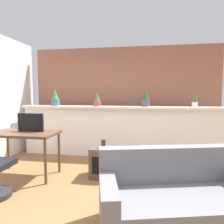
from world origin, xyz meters
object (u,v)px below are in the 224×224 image
potted_plant_0 (55,99)px  side_cube_shelf (103,162)px  potted_plant_2 (146,99)px  vase_on_shelf (103,144)px  potted_plant_1 (97,100)px  potted_plant_3 (195,100)px  desk (24,137)px  tv_monitor (31,122)px  couch (176,202)px

potted_plant_0 → side_cube_shelf: size_ratio=0.73×
potted_plant_2 → vase_on_shelf: bearing=-121.2°
potted_plant_1 → potted_plant_2: 1.04m
potted_plant_3 → desk: size_ratio=0.25×
potted_plant_0 → tv_monitor: size_ratio=0.80×
potted_plant_0 → potted_plant_3: bearing=0.4°
potted_plant_3 → tv_monitor: potted_plant_3 is taller
potted_plant_1 → side_cube_shelf: bearing=-71.7°
potted_plant_0 → tv_monitor: 1.23m
potted_plant_1 → desk: (-0.97, -1.22, -0.60)m
potted_plant_3 → desk: (-2.98, -1.27, -0.60)m
potted_plant_1 → couch: (1.35, -2.21, -0.98)m
potted_plant_1 → side_cube_shelf: (0.34, -1.03, -1.01)m
vase_on_shelf → desk: bearing=-173.5°
vase_on_shelf → potted_plant_2: bearing=58.8°
potted_plant_2 → potted_plant_1: bearing=-177.1°
potted_plant_1 → couch: size_ratio=0.18×
potted_plant_3 → desk: bearing=-156.9°
potted_plant_1 → desk: bearing=-128.5°
tv_monitor → vase_on_shelf: bearing=3.3°
potted_plant_2 → vase_on_shelf: size_ratio=2.33×
desk → side_cube_shelf: desk is taller
potted_plant_1 → potted_plant_2: bearing=2.9°
potted_plant_0 → vase_on_shelf: bearing=-39.5°
potted_plant_2 → couch: size_ratio=0.19×
potted_plant_1 → potted_plant_3: potted_plant_1 is taller
tv_monitor → side_cube_shelf: (1.23, 0.11, -0.66)m
potted_plant_2 → potted_plant_0: bearing=-179.4°
potted_plant_1 → potted_plant_3: (2.01, 0.05, -0.00)m
potted_plant_2 → tv_monitor: (-1.93, -1.19, -0.37)m
couch → potted_plant_3: bearing=73.8°
tv_monitor → couch: (2.25, -1.07, -0.62)m
tv_monitor → side_cube_shelf: 1.40m
potted_plant_1 → potted_plant_3: size_ratio=1.11×
potted_plant_2 → tv_monitor: bearing=-148.3°
potted_plant_0 → tv_monitor: bearing=-85.8°
desk → tv_monitor: tv_monitor is taller
desk → tv_monitor: bearing=46.4°
desk → couch: 2.56m
potted_plant_2 → side_cube_shelf: 1.64m
potted_plant_1 → desk: size_ratio=0.28×
potted_plant_0 → desk: potted_plant_0 is taller
potted_plant_2 → desk: (-2.00, -1.27, -0.61)m
potted_plant_2 → side_cube_shelf: size_ratio=0.66×
potted_plant_0 → potted_plant_3: (2.99, 0.02, -0.01)m
potted_plant_0 → tv_monitor: potted_plant_0 is taller
potted_plant_0 → vase_on_shelf: (1.33, -1.10, -0.71)m
potted_plant_2 → potted_plant_3: size_ratio=1.18×
desk → vase_on_shelf: bearing=6.5°
potted_plant_1 → couch: bearing=-58.5°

